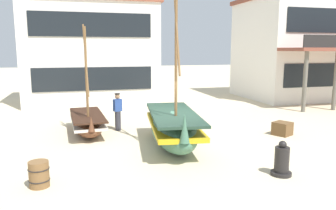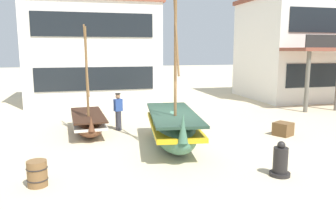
{
  "view_description": "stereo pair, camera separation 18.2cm",
  "coord_description": "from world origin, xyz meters",
  "px_view_note": "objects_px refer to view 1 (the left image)",
  "views": [
    {
      "loc": [
        -3.45,
        -11.61,
        3.6
      ],
      "look_at": [
        0.0,
        1.0,
        1.4
      ],
      "focal_mm": 35.46,
      "sensor_mm": 36.0,
      "label": 1
    },
    {
      "loc": [
        -3.28,
        -11.65,
        3.6
      ],
      "look_at": [
        0.0,
        1.0,
        1.4
      ],
      "focal_mm": 35.46,
      "sensor_mm": 36.0,
      "label": 2
    }
  ],
  "objects_px": {
    "wooden_barrel": "(39,174)",
    "fishing_boat_centre_large": "(173,127)",
    "fishing_boat_near_left": "(87,122)",
    "harbor_building_annex": "(296,49)",
    "capstan_winch": "(282,161)",
    "harbor_building_main": "(91,52)",
    "fisherman_by_hull": "(118,112)",
    "cargo_crate": "(282,129)"
  },
  "relations": [
    {
      "from": "capstan_winch",
      "to": "wooden_barrel",
      "type": "bearing_deg",
      "value": 171.77
    },
    {
      "from": "fishing_boat_near_left",
      "to": "harbor_building_annex",
      "type": "bearing_deg",
      "value": 24.86
    },
    {
      "from": "wooden_barrel",
      "to": "harbor_building_annex",
      "type": "xyz_separation_m",
      "value": [
        16.88,
        12.67,
        3.3
      ]
    },
    {
      "from": "fishing_boat_centre_large",
      "to": "wooden_barrel",
      "type": "distance_m",
      "value": 5.21
    },
    {
      "from": "capstan_winch",
      "to": "fishing_boat_centre_large",
      "type": "bearing_deg",
      "value": 121.27
    },
    {
      "from": "fishing_boat_centre_large",
      "to": "harbor_building_annex",
      "type": "xyz_separation_m",
      "value": [
        12.41,
        10.01,
        2.93
      ]
    },
    {
      "from": "fishing_boat_near_left",
      "to": "wooden_barrel",
      "type": "bearing_deg",
      "value": -104.49
    },
    {
      "from": "harbor_building_main",
      "to": "capstan_winch",
      "type": "bearing_deg",
      "value": -73.61
    },
    {
      "from": "cargo_crate",
      "to": "harbor_building_main",
      "type": "height_order",
      "value": "harbor_building_main"
    },
    {
      "from": "fisherman_by_hull",
      "to": "cargo_crate",
      "type": "bearing_deg",
      "value": -21.95
    },
    {
      "from": "harbor_building_main",
      "to": "harbor_building_annex",
      "type": "height_order",
      "value": "harbor_building_annex"
    },
    {
      "from": "fisherman_by_hull",
      "to": "wooden_barrel",
      "type": "relative_size",
      "value": 2.41
    },
    {
      "from": "wooden_barrel",
      "to": "fishing_boat_centre_large",
      "type": "bearing_deg",
      "value": 30.78
    },
    {
      "from": "fisherman_by_hull",
      "to": "harbor_building_annex",
      "type": "bearing_deg",
      "value": 26.36
    },
    {
      "from": "fisherman_by_hull",
      "to": "capstan_winch",
      "type": "relative_size",
      "value": 1.64
    },
    {
      "from": "fisherman_by_hull",
      "to": "wooden_barrel",
      "type": "bearing_deg",
      "value": -115.92
    },
    {
      "from": "fishing_boat_near_left",
      "to": "cargo_crate",
      "type": "height_order",
      "value": "fishing_boat_near_left"
    },
    {
      "from": "fishing_boat_centre_large",
      "to": "wooden_barrel",
      "type": "relative_size",
      "value": 9.09
    },
    {
      "from": "cargo_crate",
      "to": "fishing_boat_near_left",
      "type": "bearing_deg",
      "value": 162.53
    },
    {
      "from": "fishing_boat_near_left",
      "to": "fisherman_by_hull",
      "type": "height_order",
      "value": "fishing_boat_near_left"
    },
    {
      "from": "wooden_barrel",
      "to": "harbor_building_annex",
      "type": "relative_size",
      "value": 0.08
    },
    {
      "from": "capstan_winch",
      "to": "harbor_building_main",
      "type": "xyz_separation_m",
      "value": [
        -4.6,
        15.65,
        3.01
      ]
    },
    {
      "from": "wooden_barrel",
      "to": "harbor_building_main",
      "type": "xyz_separation_m",
      "value": [
        2.07,
        14.68,
        3.08
      ]
    },
    {
      "from": "harbor_building_main",
      "to": "harbor_building_annex",
      "type": "bearing_deg",
      "value": -7.73
    },
    {
      "from": "cargo_crate",
      "to": "fishing_boat_centre_large",
      "type": "bearing_deg",
      "value": -176.02
    },
    {
      "from": "fishing_boat_near_left",
      "to": "harbor_building_main",
      "type": "distance_m",
      "value": 9.66
    },
    {
      "from": "harbor_building_annex",
      "to": "harbor_building_main",
      "type": "bearing_deg",
      "value": 172.27
    },
    {
      "from": "fishing_boat_centre_large",
      "to": "fisherman_by_hull",
      "type": "relative_size",
      "value": 3.78
    },
    {
      "from": "fisherman_by_hull",
      "to": "capstan_winch",
      "type": "distance_m",
      "value": 7.71
    },
    {
      "from": "fishing_boat_centre_large",
      "to": "fisherman_by_hull",
      "type": "distance_m",
      "value": 3.47
    },
    {
      "from": "harbor_building_annex",
      "to": "capstan_winch",
      "type": "bearing_deg",
      "value": -126.83
    },
    {
      "from": "fishing_boat_near_left",
      "to": "capstan_winch",
      "type": "bearing_deg",
      "value": -50.99
    },
    {
      "from": "capstan_winch",
      "to": "harbor_building_main",
      "type": "height_order",
      "value": "harbor_building_main"
    },
    {
      "from": "fishing_boat_near_left",
      "to": "harbor_building_annex",
      "type": "distance_m",
      "value": 17.33
    },
    {
      "from": "capstan_winch",
      "to": "harbor_building_annex",
      "type": "distance_m",
      "value": 17.34
    },
    {
      "from": "fishing_boat_centre_large",
      "to": "harbor_building_main",
      "type": "relative_size",
      "value": 0.71
    },
    {
      "from": "fisherman_by_hull",
      "to": "capstan_winch",
      "type": "bearing_deg",
      "value": -59.5
    },
    {
      "from": "fishing_boat_centre_large",
      "to": "capstan_winch",
      "type": "relative_size",
      "value": 6.2
    },
    {
      "from": "cargo_crate",
      "to": "fisherman_by_hull",
      "type": "bearing_deg",
      "value": 158.05
    },
    {
      "from": "fisherman_by_hull",
      "to": "fishing_boat_near_left",
      "type": "bearing_deg",
      "value": -172.94
    },
    {
      "from": "fishing_boat_centre_large",
      "to": "cargo_crate",
      "type": "bearing_deg",
      "value": 3.98
    },
    {
      "from": "fishing_boat_centre_large",
      "to": "cargo_crate",
      "type": "relative_size",
      "value": 9.48
    }
  ]
}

